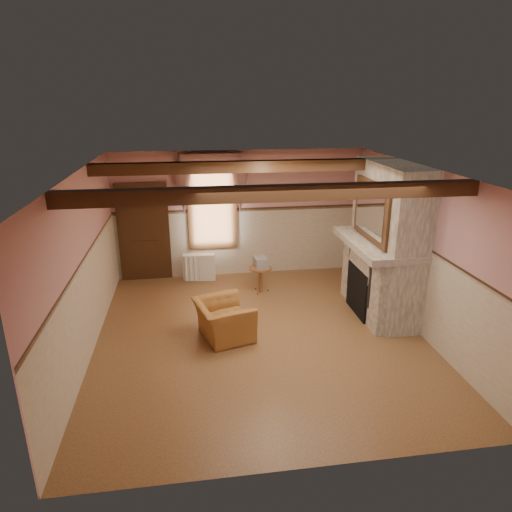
{
  "coord_description": "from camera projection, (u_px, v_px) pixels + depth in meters",
  "views": [
    {
      "loc": [
        -1.09,
        -6.83,
        3.85
      ],
      "look_at": [
        0.05,
        0.8,
        1.16
      ],
      "focal_mm": 32.0,
      "sensor_mm": 36.0,
      "label": 1
    }
  ],
  "objects": [
    {
      "name": "side_table",
      "position": [
        260.0,
        280.0,
        9.47
      ],
      "size": [
        0.59,
        0.59,
        0.55
      ],
      "primitive_type": "cylinder",
      "rotation": [
        0.0,
        0.0,
        -0.3
      ],
      "color": "brown",
      "rests_on": "floor"
    },
    {
      "name": "ceiling_beam_back",
      "position": [
        250.0,
        167.0,
        8.03
      ],
      "size": [
        5.5,
        0.18,
        0.2
      ],
      "primitive_type": "cube",
      "color": "black",
      "rests_on": "ceiling"
    },
    {
      "name": "candle_red",
      "position": [
        396.0,
        249.0,
        7.5
      ],
      "size": [
        0.06,
        0.06,
        0.16
      ],
      "primitive_type": "cylinder",
      "color": "maroon",
      "rests_on": "mantel"
    },
    {
      "name": "mantel_clock",
      "position": [
        366.0,
        226.0,
        8.72
      ],
      "size": [
        0.14,
        0.24,
        0.2
      ],
      "primitive_type": "cube",
      "color": "black",
      "rests_on": "mantel"
    },
    {
      "name": "jar_yellow",
      "position": [
        383.0,
        240.0,
        8.02
      ],
      "size": [
        0.06,
        0.06,
        0.12
      ],
      "primitive_type": "cylinder",
      "color": "gold",
      "rests_on": "mantel"
    },
    {
      "name": "floor",
      "position": [
        260.0,
        335.0,
        7.8
      ],
      "size": [
        5.5,
        6.0,
        0.01
      ],
      "primitive_type": "cube",
      "color": "brown",
      "rests_on": "ground"
    },
    {
      "name": "fireplace",
      "position": [
        388.0,
        241.0,
        8.24
      ],
      "size": [
        0.85,
        2.0,
        2.8
      ],
      "primitive_type": "cube",
      "color": "gray",
      "rests_on": "floor"
    },
    {
      "name": "window",
      "position": [
        212.0,
        204.0,
        9.95
      ],
      "size": [
        1.06,
        0.08,
        2.02
      ],
      "primitive_type": "cube",
      "color": "white",
      "rests_on": "wall_back"
    },
    {
      "name": "mantel",
      "position": [
        378.0,
        243.0,
        8.23
      ],
      "size": [
        1.05,
        2.05,
        0.12
      ],
      "primitive_type": "cube",
      "color": "gray",
      "rests_on": "fireplace"
    },
    {
      "name": "wall_back",
      "position": [
        239.0,
        214.0,
        10.14
      ],
      "size": [
        5.5,
        0.02,
        2.8
      ],
      "primitive_type": "cube",
      "color": "tan",
      "rests_on": "floor"
    },
    {
      "name": "armchair",
      "position": [
        224.0,
        320.0,
        7.67
      ],
      "size": [
        1.08,
        1.16,
        0.63
      ],
      "primitive_type": "imported",
      "rotation": [
        0.0,
        0.0,
        1.84
      ],
      "color": "#9E662D",
      "rests_on": "floor"
    },
    {
      "name": "door",
      "position": [
        144.0,
        234.0,
        9.91
      ],
      "size": [
        1.1,
        0.1,
        2.1
      ],
      "primitive_type": "cube",
      "color": "black",
      "rests_on": "floor"
    },
    {
      "name": "chair_rail",
      "position": [
        260.0,
        253.0,
        7.31
      ],
      "size": [
        5.5,
        6.0,
        0.08
      ],
      "primitive_type": null,
      "color": "black",
      "rests_on": "wainscot"
    },
    {
      "name": "book_stack",
      "position": [
        261.0,
        262.0,
        9.38
      ],
      "size": [
        0.29,
        0.35,
        0.2
      ],
      "primitive_type": "cube",
      "rotation": [
        0.0,
        0.0,
        0.11
      ],
      "color": "#B7AD8C",
      "rests_on": "side_table"
    },
    {
      "name": "radiator",
      "position": [
        199.0,
        267.0,
        10.09
      ],
      "size": [
        0.72,
        0.26,
        0.6
      ],
      "primitive_type": "cube",
      "rotation": [
        0.0,
        0.0,
        -0.12
      ],
      "color": "white",
      "rests_on": "floor"
    },
    {
      "name": "bowl",
      "position": [
        375.0,
        236.0,
        8.32
      ],
      "size": [
        0.37,
        0.37,
        0.09
      ],
      "primitive_type": "imported",
      "color": "brown",
      "rests_on": "mantel"
    },
    {
      "name": "ceiling_beam_front",
      "position": [
        275.0,
        193.0,
        5.79
      ],
      "size": [
        5.5,
        0.18,
        0.2
      ],
      "primitive_type": "cube",
      "color": "black",
      "rests_on": "ceiling"
    },
    {
      "name": "oil_lamp",
      "position": [
        374.0,
        229.0,
        8.39
      ],
      "size": [
        0.11,
        0.11,
        0.28
      ],
      "primitive_type": "cylinder",
      "color": "gold",
      "rests_on": "mantel"
    },
    {
      "name": "window_drapes",
      "position": [
        211.0,
        177.0,
        9.67
      ],
      "size": [
        1.3,
        0.14,
        1.4
      ],
      "primitive_type": "cube",
      "color": "gray",
      "rests_on": "wall_back"
    },
    {
      "name": "ceiling",
      "position": [
        261.0,
        171.0,
        6.88
      ],
      "size": [
        5.5,
        6.0,
        0.01
      ],
      "primitive_type": "cube",
      "color": "silver",
      "rests_on": "wall_back"
    },
    {
      "name": "firebox",
      "position": [
        361.0,
        291.0,
        8.49
      ],
      "size": [
        0.2,
        0.95,
        0.9
      ],
      "primitive_type": "cube",
      "color": "black",
      "rests_on": "floor"
    },
    {
      "name": "wall_right",
      "position": [
        420.0,
        250.0,
        7.72
      ],
      "size": [
        0.02,
        6.0,
        2.8
      ],
      "primitive_type": "cube",
      "color": "tan",
      "rests_on": "floor"
    },
    {
      "name": "wall_front",
      "position": [
        307.0,
        358.0,
        4.54
      ],
      "size": [
        5.5,
        0.02,
        2.8
      ],
      "primitive_type": "cube",
      "color": "tan",
      "rests_on": "floor"
    },
    {
      "name": "wall_left",
      "position": [
        83.0,
        267.0,
        6.96
      ],
      "size": [
        0.02,
        6.0,
        2.8
      ],
      "primitive_type": "cube",
      "color": "tan",
      "rests_on": "floor"
    },
    {
      "name": "overmantel_mirror",
      "position": [
        371.0,
        211.0,
        8.0
      ],
      "size": [
        0.06,
        1.44,
        1.04
      ],
      "primitive_type": "cube",
      "color": "silver",
      "rests_on": "fireplace"
    },
    {
      "name": "wainscot",
      "position": [
        260.0,
        295.0,
        7.55
      ],
      "size": [
        5.5,
        6.0,
        1.5
      ],
      "primitive_type": null,
      "color": "beige",
      "rests_on": "floor"
    }
  ]
}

